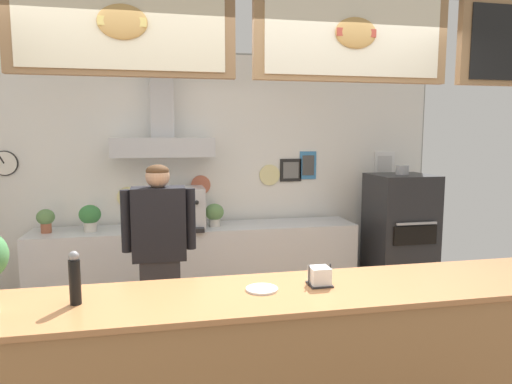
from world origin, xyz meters
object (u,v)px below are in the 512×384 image
at_px(shop_worker, 160,262).
at_px(condiment_plate, 262,289).
at_px(potted_thyme, 214,214).
at_px(pepper_grinder, 75,278).
at_px(pizza_oven, 399,239).
at_px(potted_sage, 46,219).
at_px(potted_basil, 90,216).
at_px(napkin_holder, 320,277).
at_px(espresso_machine, 182,208).

bearing_deg(shop_worker, condiment_plate, 114.13).
height_order(potted_thyme, pepper_grinder, pepper_grinder).
distance_m(pizza_oven, potted_sage, 3.73).
distance_m(potted_basil, potted_sage, 0.42).
bearing_deg(pizza_oven, potted_basil, 176.59).
xyz_separation_m(potted_thyme, napkin_holder, (0.32, -2.39, 0.04)).
xyz_separation_m(shop_worker, condiment_plate, (0.55, -1.22, 0.16)).
bearing_deg(potted_basil, pizza_oven, -3.41).
xyz_separation_m(pizza_oven, condiment_plate, (-2.05, -2.20, 0.32)).
distance_m(shop_worker, potted_thyme, 1.32).
bearing_deg(potted_thyme, potted_basil, -179.74).
height_order(potted_basil, potted_sage, potted_basil).
bearing_deg(napkin_holder, shop_worker, 126.34).
height_order(potted_sage, condiment_plate, potted_sage).
xyz_separation_m(pizza_oven, potted_basil, (-3.29, 0.20, 0.34)).
relative_size(pizza_oven, pepper_grinder, 5.70).
bearing_deg(napkin_holder, pizza_oven, 51.82).
distance_m(pizza_oven, potted_thyme, 2.08).
distance_m(potted_basil, condiment_plate, 2.70).
bearing_deg(shop_worker, potted_thyme, -115.81).
relative_size(condiment_plate, pepper_grinder, 0.65).
bearing_deg(espresso_machine, potted_basil, -179.95).
height_order(pizza_oven, espresso_machine, pizza_oven).
xyz_separation_m(shop_worker, espresso_machine, (0.23, 1.18, 0.23)).
relative_size(espresso_machine, pepper_grinder, 1.89).
xyz_separation_m(potted_thyme, pepper_grinder, (-0.97, -2.41, 0.12)).
bearing_deg(pizza_oven, shop_worker, -159.42).
height_order(potted_basil, potted_thyme, potted_basil).
height_order(potted_thyme, potted_sage, potted_thyme).
relative_size(shop_worker, condiment_plate, 9.42).
distance_m(potted_sage, pepper_grinder, 2.54).
distance_m(shop_worker, potted_sage, 1.64).
bearing_deg(pepper_grinder, potted_thyme, 68.13).
bearing_deg(potted_sage, condiment_plate, -55.61).
xyz_separation_m(condiment_plate, napkin_holder, (0.34, 0.02, 0.04)).
height_order(shop_worker, potted_sage, shop_worker).
height_order(pizza_oven, pepper_grinder, pizza_oven).
xyz_separation_m(potted_sage, napkin_holder, (1.99, -2.41, 0.04)).
bearing_deg(potted_thyme, pizza_oven, -5.65).
height_order(espresso_machine, potted_sage, espresso_machine).
xyz_separation_m(espresso_machine, pepper_grinder, (-0.63, -2.41, 0.05)).
height_order(pizza_oven, potted_basil, pizza_oven).
bearing_deg(pepper_grinder, shop_worker, 71.92).
relative_size(espresso_machine, condiment_plate, 2.92).
height_order(espresso_machine, napkin_holder, espresso_machine).
bearing_deg(shop_worker, pepper_grinder, 71.73).
xyz_separation_m(potted_sage, condiment_plate, (1.66, -2.42, -0.01)).
height_order(shop_worker, potted_basil, shop_worker).
bearing_deg(potted_basil, condiment_plate, -62.70).
relative_size(pizza_oven, shop_worker, 0.93).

